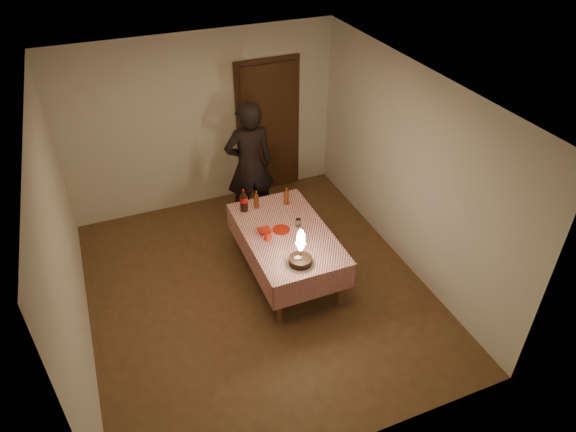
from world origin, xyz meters
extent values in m
cube|color=brown|center=(0.00, 0.00, 0.00)|extent=(4.00, 4.50, 0.01)
cube|color=beige|center=(0.00, 2.25, 1.30)|extent=(4.00, 0.04, 2.60)
cube|color=beige|center=(0.00, -2.25, 1.30)|extent=(4.00, 0.04, 2.60)
cube|color=beige|center=(-2.00, 0.00, 1.30)|extent=(0.04, 4.50, 2.60)
cube|color=beige|center=(2.00, 0.00, 1.30)|extent=(0.04, 4.50, 2.60)
cube|color=silver|center=(0.00, 0.00, 2.60)|extent=(4.00, 4.50, 0.04)
cube|color=#472814|center=(1.00, 2.22, 1.02)|extent=(0.85, 0.05, 2.05)
sphere|color=#B28C33|center=(0.68, 2.17, 1.00)|extent=(0.06, 0.06, 0.06)
cube|color=brown|center=(0.45, 0.15, 0.64)|extent=(0.90, 1.60, 0.04)
cylinder|color=brown|center=(0.06, -0.59, 0.31)|extent=(0.07, 0.07, 0.62)
cylinder|color=brown|center=(0.84, -0.59, 0.31)|extent=(0.07, 0.07, 0.62)
cylinder|color=brown|center=(0.06, 0.89, 0.31)|extent=(0.07, 0.07, 0.62)
cylinder|color=brown|center=(0.84, 0.89, 0.31)|extent=(0.07, 0.07, 0.62)
cube|color=#EDE5CE|center=(0.45, 0.15, 0.67)|extent=(1.02, 1.72, 0.01)
cube|color=#EDE5CE|center=(0.45, -0.71, 0.49)|extent=(1.02, 0.01, 0.34)
cube|color=#EDE5CE|center=(0.45, 1.00, 0.49)|extent=(1.02, 0.01, 0.34)
cube|color=#EDE5CE|center=(-0.05, 0.15, 0.49)|extent=(0.01, 1.72, 0.34)
cube|color=#EDE5CE|center=(0.95, 0.15, 0.49)|extent=(0.01, 1.72, 0.34)
cylinder|color=white|center=(0.37, -0.46, 0.68)|extent=(0.33, 0.33, 0.01)
cylinder|color=black|center=(0.37, -0.46, 0.72)|extent=(0.26, 0.26, 0.08)
cylinder|color=white|center=(0.35, -0.45, 0.76)|extent=(0.07, 0.07, 0.00)
sphere|color=red|center=(0.41, -0.47, 0.77)|extent=(0.02, 0.02, 0.02)
cube|color=#19721E|center=(0.42, -0.48, 0.76)|extent=(0.02, 0.01, 0.00)
cube|color=#19721E|center=(0.40, -0.49, 0.76)|extent=(0.01, 0.02, 0.00)
cylinder|color=#262628|center=(0.37, -0.46, 0.82)|extent=(0.01, 0.01, 0.12)
ellipsoid|color=#FFF2BF|center=(0.37, -0.46, 1.01)|extent=(0.09, 0.09, 0.29)
sphere|color=white|center=(0.37, -0.46, 0.90)|extent=(0.04, 0.04, 0.04)
cylinder|color=#B51C0C|center=(0.41, 0.21, 0.68)|extent=(0.22, 0.22, 0.01)
cylinder|color=red|center=(0.18, 0.09, 0.73)|extent=(0.08, 0.08, 0.10)
cylinder|color=white|center=(0.64, 0.22, 0.72)|extent=(0.07, 0.07, 0.09)
cube|color=red|center=(0.21, 0.27, 0.69)|extent=(0.15, 0.15, 0.02)
cylinder|color=black|center=(0.12, 0.79, 0.79)|extent=(0.10, 0.10, 0.22)
cylinder|color=red|center=(0.12, 0.79, 0.85)|extent=(0.10, 0.10, 0.07)
cone|color=black|center=(0.12, 0.79, 0.94)|extent=(0.10, 0.10, 0.08)
cylinder|color=red|center=(0.12, 0.79, 0.98)|extent=(0.03, 0.03, 0.02)
cylinder|color=#5B280F|center=(0.29, 0.79, 0.77)|extent=(0.06, 0.06, 0.18)
cone|color=#5B280F|center=(0.29, 0.79, 0.89)|extent=(0.06, 0.06, 0.06)
cylinder|color=olive|center=(0.29, 0.79, 0.92)|extent=(0.02, 0.02, 0.02)
cylinder|color=#5B280F|center=(0.68, 0.73, 0.77)|extent=(0.06, 0.06, 0.18)
cone|color=#5B280F|center=(0.68, 0.73, 0.89)|extent=(0.06, 0.06, 0.06)
cylinder|color=olive|center=(0.68, 0.73, 0.92)|extent=(0.02, 0.02, 0.02)
imported|color=black|center=(0.42, 1.43, 0.94)|extent=(0.71, 0.49, 1.88)
cube|color=black|center=(0.43, 1.56, 1.61)|extent=(0.14, 0.10, 0.10)
cylinder|color=black|center=(0.44, 1.64, 1.61)|extent=(0.08, 0.08, 0.08)
camera|label=1|loc=(-1.44, -4.50, 4.47)|focal=32.00mm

